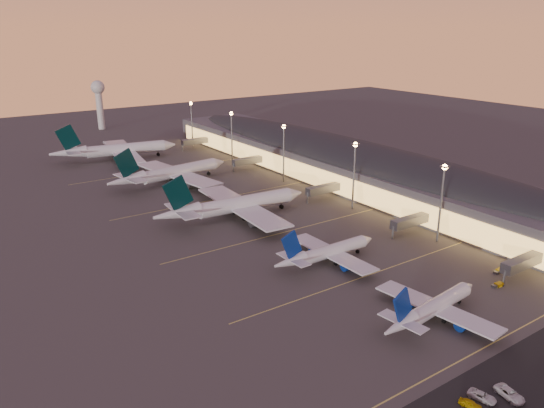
# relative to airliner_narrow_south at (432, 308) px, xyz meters

# --- Properties ---
(ground) EXTENTS (700.00, 700.00, 0.00)m
(ground) POSITION_rel_airliner_narrow_south_xyz_m (4.62, 30.96, -3.31)
(ground) COLOR #3E3C39
(airliner_narrow_south) EXTENTS (35.88, 32.24, 12.81)m
(airliner_narrow_south) POSITION_rel_airliner_narrow_south_xyz_m (0.00, 0.00, 0.00)
(airliner_narrow_south) COLOR silver
(airliner_narrow_south) RESTS_ON ground
(airliner_narrow_north) EXTENTS (36.78, 32.72, 13.19)m
(airliner_narrow_north) POSITION_rel_airliner_narrow_south_xyz_m (0.31, 38.90, 0.10)
(airliner_narrow_north) COLOR silver
(airliner_narrow_north) RESTS_ON ground
(airliner_wide_near) EXTENTS (59.66, 54.42, 19.09)m
(airliner_wide_near) POSITION_rel_airliner_narrow_south_xyz_m (-2.29, 87.75, 1.60)
(airliner_wide_near) COLOR silver
(airliner_wide_near) RESTS_ON ground
(airliner_wide_mid) EXTENTS (59.47, 54.71, 19.04)m
(airliner_wide_mid) POSITION_rel_airliner_narrow_south_xyz_m (-2.16, 142.06, 1.59)
(airliner_wide_mid) COLOR silver
(airliner_wide_mid) RESTS_ON ground
(airliner_wide_far) EXTENTS (63.97, 58.95, 20.51)m
(airliner_wide_far) POSITION_rel_airliner_narrow_south_xyz_m (-7.32, 198.97, 1.97)
(airliner_wide_far) COLOR silver
(airliner_wide_far) RESTS_ON ground
(terminal_building) EXTENTS (56.35, 255.00, 17.46)m
(terminal_building) POSITION_rel_airliner_narrow_south_xyz_m (66.46, 103.43, 5.47)
(terminal_building) COLOR #4F4F54
(terminal_building) RESTS_ON ground
(light_masts) EXTENTS (2.20, 217.20, 25.90)m
(light_masts) POSITION_rel_airliner_narrow_south_xyz_m (40.62, 95.96, 14.24)
(light_masts) COLOR slate
(light_masts) RESTS_ON ground
(radar_tower) EXTENTS (9.00, 9.00, 32.50)m
(radar_tower) POSITION_rel_airliner_narrow_south_xyz_m (14.62, 290.96, 18.56)
(radar_tower) COLOR silver
(radar_tower) RESTS_ON ground
(service_lane) EXTENTS (260.00, 16.00, 0.01)m
(service_lane) POSITION_rel_airliner_narrow_south_xyz_m (4.62, -25.04, -3.31)
(service_lane) COLOR black
(service_lane) RESTS_ON ground
(lane_markings) EXTENTS (90.00, 180.36, 0.00)m
(lane_markings) POSITION_rel_airliner_narrow_south_xyz_m (4.62, 70.96, -3.30)
(lane_markings) COLOR #D8C659
(lane_markings) RESTS_ON ground
(baggage_tug_a) EXTENTS (3.59, 1.81, 1.03)m
(baggage_tug_a) POSITION_rel_airliner_narrow_south_xyz_m (28.57, 1.23, -2.84)
(baggage_tug_a) COLOR #C29F06
(baggage_tug_a) RESTS_ON ground
(baggage_tug_b) EXTENTS (3.47, 1.66, 1.01)m
(baggage_tug_b) POSITION_rel_airliner_narrow_south_xyz_m (36.60, 6.16, -2.85)
(baggage_tug_b) COLOR #C29F06
(baggage_tug_b) RESTS_ON ground
(service_van_a) EXTENTS (3.51, 5.61, 1.45)m
(service_van_a) POSITION_rel_airliner_narrow_south_xyz_m (-14.79, -23.99, -2.59)
(service_van_a) COLOR silver
(service_van_a) RESTS_ON ground
(service_van_b) EXTENTS (2.79, 4.40, 1.39)m
(service_van_b) POSITION_rel_airliner_narrow_south_xyz_m (-18.37, -23.98, -2.61)
(service_van_b) COLOR #C29F06
(service_van_b) RESTS_ON ground
(service_van_c) EXTENTS (3.75, 6.33, 1.65)m
(service_van_c) POSITION_rel_airliner_narrow_south_xyz_m (-9.99, -26.55, -2.49)
(service_van_c) COLOR silver
(service_van_c) RESTS_ON ground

